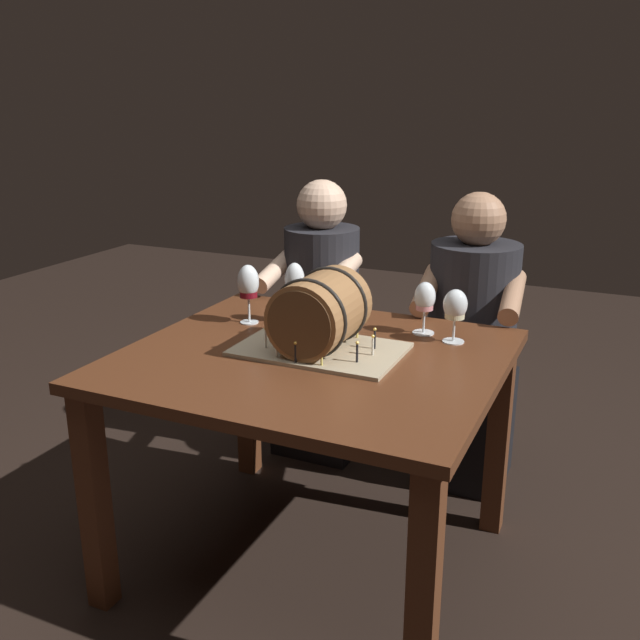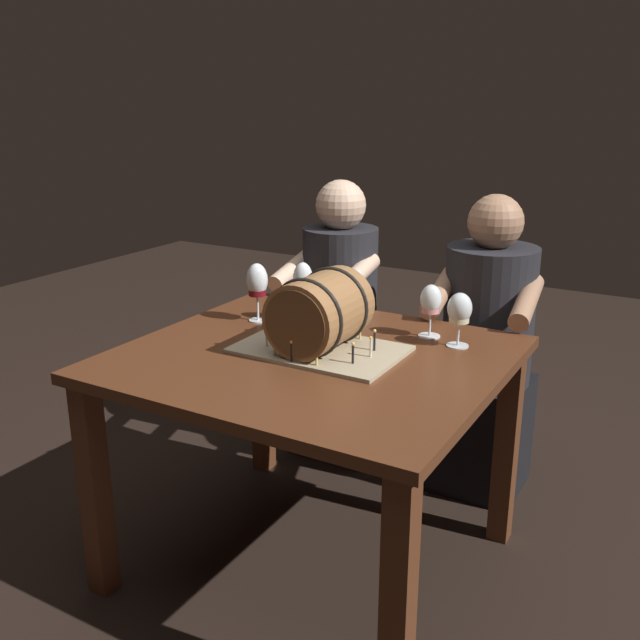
{
  "view_description": "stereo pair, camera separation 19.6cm",
  "coord_description": "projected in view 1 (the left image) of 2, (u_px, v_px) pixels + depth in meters",
  "views": [
    {
      "loc": [
        0.86,
        -1.84,
        1.49
      ],
      "look_at": [
        0.01,
        0.03,
        0.84
      ],
      "focal_mm": 40.08,
      "sensor_mm": 36.0,
      "label": 1
    },
    {
      "loc": [
        1.04,
        -1.75,
        1.49
      ],
      "look_at": [
        0.01,
        0.03,
        0.84
      ],
      "focal_mm": 40.08,
      "sensor_mm": 36.0,
      "label": 2
    }
  ],
  "objects": [
    {
      "name": "person_seated_right",
      "position": [
        469.0,
        354.0,
        2.76
      ],
      "size": [
        0.4,
        0.49,
        1.15
      ],
      "color": "black",
      "rests_on": "ground"
    },
    {
      "name": "wine_glass_red",
      "position": [
        248.0,
        284.0,
        2.42
      ],
      "size": [
        0.07,
        0.07,
        0.2
      ],
      "color": "white",
      "rests_on": "dining_table"
    },
    {
      "name": "wine_glass_amber",
      "position": [
        347.0,
        285.0,
        2.44
      ],
      "size": [
        0.07,
        0.07,
        0.19
      ],
      "color": "white",
      "rests_on": "dining_table"
    },
    {
      "name": "ground_plane",
      "position": [
        313.0,
        561.0,
        2.39
      ],
      "size": [
        8.0,
        8.0,
        0.0
      ],
      "primitive_type": "plane",
      "color": "black"
    },
    {
      "name": "wine_glass_white",
      "position": [
        455.0,
        307.0,
        2.23
      ],
      "size": [
        0.08,
        0.08,
        0.17
      ],
      "color": "white",
      "rests_on": "dining_table"
    },
    {
      "name": "barrel_cake",
      "position": [
        320.0,
        316.0,
        2.15
      ],
      "size": [
        0.5,
        0.32,
        0.25
      ],
      "color": "tan",
      "rests_on": "dining_table"
    },
    {
      "name": "wine_glass_rose",
      "position": [
        425.0,
        299.0,
        2.31
      ],
      "size": [
        0.07,
        0.07,
        0.17
      ],
      "color": "white",
      "rests_on": "dining_table"
    },
    {
      "name": "wine_glass_empty",
      "position": [
        295.0,
        282.0,
        2.42
      ],
      "size": [
        0.07,
        0.07,
        0.21
      ],
      "color": "white",
      "rests_on": "dining_table"
    },
    {
      "name": "dining_table",
      "position": [
        313.0,
        388.0,
        2.2
      ],
      "size": [
        1.12,
        1.01,
        0.74
      ],
      "color": "#562D19",
      "rests_on": "ground"
    },
    {
      "name": "person_seated_left",
      "position": [
        321.0,
        334.0,
        3.01
      ],
      "size": [
        0.35,
        0.45,
        1.17
      ],
      "color": "black",
      "rests_on": "ground"
    }
  ]
}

